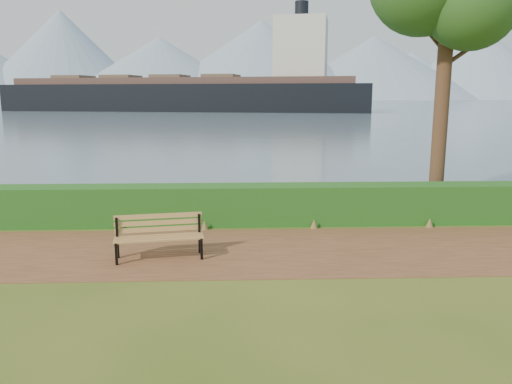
{
  "coord_description": "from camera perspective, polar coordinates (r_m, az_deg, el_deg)",
  "views": [
    {
      "loc": [
        -0.29,
        -9.83,
        3.24
      ],
      "look_at": [
        0.13,
        1.2,
        1.1
      ],
      "focal_mm": 35.0,
      "sensor_mm": 36.0,
      "label": 1
    }
  ],
  "objects": [
    {
      "name": "bench",
      "position": [
        10.26,
        -11.03,
        -4.67
      ],
      "size": [
        1.82,
        0.79,
        0.88
      ],
      "rotation": [
        0.0,
        0.0,
        0.16
      ],
      "color": "black",
      "rests_on": "ground"
    },
    {
      "name": "water",
      "position": [
        269.85,
        -2.16,
        10.3
      ],
      "size": [
        700.0,
        510.0,
        0.0
      ],
      "primitive_type": "cube",
      "color": "#465D71",
      "rests_on": "ground"
    },
    {
      "name": "path",
      "position": [
        10.64,
        -0.52,
        -6.73
      ],
      "size": [
        40.0,
        3.4,
        0.01
      ],
      "primitive_type": "cube",
      "color": "brown",
      "rests_on": "ground"
    },
    {
      "name": "mountains",
      "position": [
        416.69,
        -3.52,
        14.33
      ],
      "size": [
        585.0,
        190.0,
        70.0
      ],
      "color": "#798DA1",
      "rests_on": "ground"
    },
    {
      "name": "hedge",
      "position": [
        12.73,
        -0.82,
        -1.45
      ],
      "size": [
        32.0,
        0.85,
        1.0
      ],
      "primitive_type": "cube",
      "color": "#1B4D16",
      "rests_on": "ground"
    },
    {
      "name": "ground",
      "position": [
        10.35,
        -0.47,
        -7.27
      ],
      "size": [
        140.0,
        140.0,
        0.0
      ],
      "primitive_type": "plane",
      "color": "#3D4F16",
      "rests_on": "ground"
    },
    {
      "name": "cargo_ship",
      "position": [
        104.26,
        -6.95,
        11.01
      ],
      "size": [
        76.15,
        28.61,
        22.9
      ],
      "rotation": [
        0.0,
        0.0,
        -0.23
      ],
      "color": "black",
      "rests_on": "ground"
    }
  ]
}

